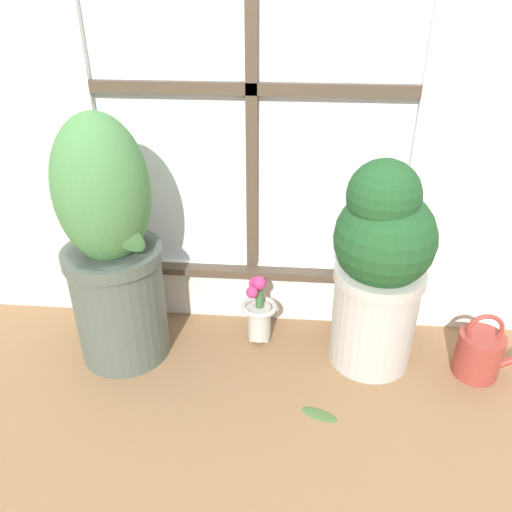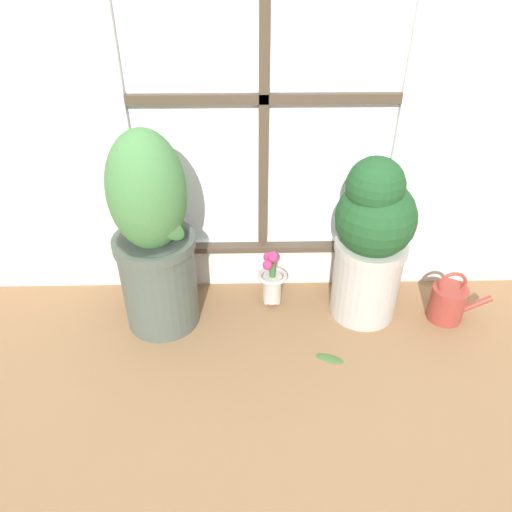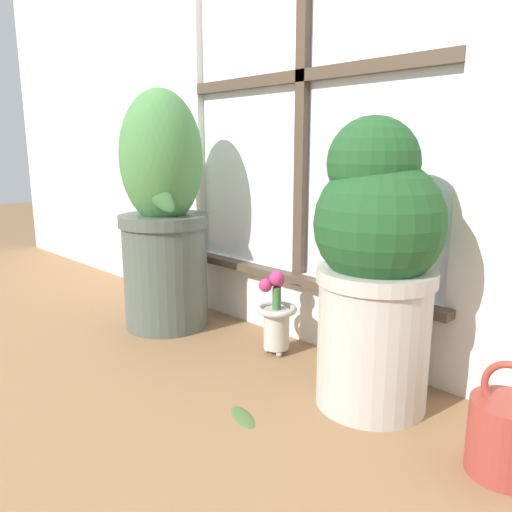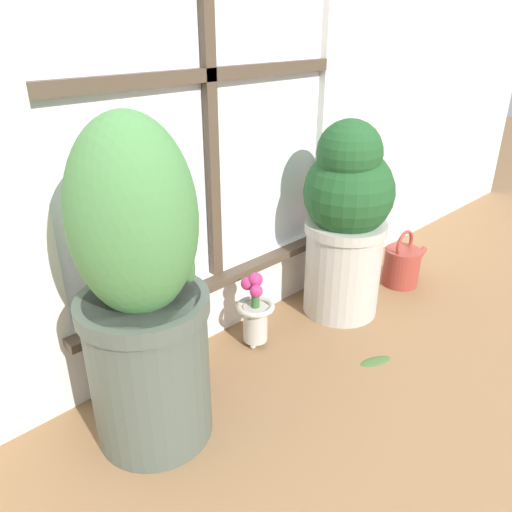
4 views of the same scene
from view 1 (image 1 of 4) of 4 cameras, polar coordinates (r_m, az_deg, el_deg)
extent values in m
plane|color=olive|center=(1.51, -2.37, -18.99)|extent=(10.00, 10.00, 0.00)
cube|color=silver|center=(1.86, -0.37, -3.70)|extent=(0.99, 0.05, 0.23)
cube|color=white|center=(1.59, -0.42, 18.76)|extent=(0.99, 0.02, 1.21)
cube|color=#4C3D2D|center=(1.57, -0.51, 18.57)|extent=(0.04, 0.02, 1.21)
cube|color=#4C3D2D|center=(1.57, -0.51, 18.57)|extent=(0.99, 0.02, 0.04)
cube|color=#4C3D2D|center=(1.76, -0.52, -1.77)|extent=(1.05, 0.06, 0.02)
cylinder|color=#4C564C|center=(1.69, -15.27, -5.11)|extent=(0.29, 0.29, 0.40)
cylinder|color=#4C564C|center=(1.60, -16.10, 0.19)|extent=(0.31, 0.31, 0.04)
cylinder|color=#38281E|center=(1.59, -16.17, 0.66)|extent=(0.27, 0.27, 0.01)
ellipsoid|color=#477F42|center=(1.51, -17.20, 7.18)|extent=(0.28, 0.28, 0.45)
ellipsoid|color=#477F42|center=(1.45, -15.42, 2.79)|extent=(0.17, 0.14, 0.21)
cylinder|color=#B7B2A8|center=(1.66, 13.31, -6.61)|extent=(0.27, 0.27, 0.34)
cylinder|color=#B7B2A8|center=(1.58, 13.94, -2.04)|extent=(0.28, 0.28, 0.03)
cylinder|color=#38281E|center=(1.57, 14.00, -1.66)|extent=(0.24, 0.24, 0.01)
sphere|color=#1E4C23|center=(1.52, 14.50, 1.94)|extent=(0.30, 0.30, 0.30)
sphere|color=#1E4C23|center=(1.45, 14.40, 6.66)|extent=(0.21, 0.21, 0.21)
ellipsoid|color=#1E4C23|center=(1.59, 16.47, 2.37)|extent=(0.13, 0.14, 0.16)
sphere|color=#BCB7AD|center=(1.81, 0.45, -8.71)|extent=(0.02, 0.02, 0.02)
sphere|color=#BCB7AD|center=(1.78, -0.47, -9.53)|extent=(0.02, 0.02, 0.02)
sphere|color=#BCB7AD|center=(1.77, 1.16, -9.62)|extent=(0.02, 0.02, 0.02)
cylinder|color=#BCB7AD|center=(1.74, 0.39, -7.50)|extent=(0.08, 0.08, 0.12)
torus|color=#BCB7AD|center=(1.71, 0.39, -5.84)|extent=(0.12, 0.12, 0.02)
cylinder|color=#386633|center=(1.69, 0.40, -4.89)|extent=(0.03, 0.03, 0.07)
sphere|color=#B22D66|center=(1.65, 0.41, -3.09)|extent=(0.05, 0.05, 0.05)
sphere|color=#B22D66|center=(1.68, -0.10, -3.14)|extent=(0.04, 0.04, 0.04)
sphere|color=#B22D66|center=(1.64, -0.44, -4.17)|extent=(0.04, 0.04, 0.04)
cylinder|color=#99382D|center=(1.76, 24.06, -10.24)|extent=(0.14, 0.14, 0.15)
torus|color=#99382D|center=(1.71, 24.73, -7.64)|extent=(0.11, 0.01, 0.11)
ellipsoid|color=#476633|center=(1.55, 7.26, -17.47)|extent=(0.12, 0.08, 0.01)
camera|label=2|loc=(0.42, -145.75, 17.05)|focal=35.00mm
camera|label=3|loc=(1.07, 62.34, -17.10)|focal=35.00mm
camera|label=4|loc=(1.14, -63.25, 5.34)|focal=35.00mm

